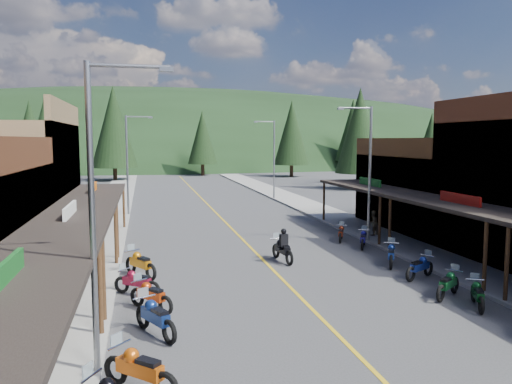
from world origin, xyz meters
TOP-DOWN VIEW (x-y plane):
  - ground at (0.00, 0.00)m, footprint 220.00×220.00m
  - centerline at (0.00, 20.00)m, footprint 0.15×90.00m
  - sidewalk_west at (-8.70, 20.00)m, footprint 3.40×94.00m
  - sidewalk_east at (8.70, 20.00)m, footprint 3.40×94.00m
  - shop_east_3 at (13.75, 11.30)m, footprint 10.90×10.20m
  - streetlight_0 at (-6.95, -6.00)m, footprint 2.16×0.18m
  - streetlight_1 at (-6.95, 22.00)m, footprint 2.16×0.18m
  - streetlight_2 at (6.95, 8.00)m, footprint 2.16×0.18m
  - streetlight_3 at (6.95, 30.00)m, footprint 2.16×0.18m
  - ridge_hill at (0.00, 135.00)m, footprint 310.00×140.00m
  - pine_1 at (-24.00, 70.00)m, footprint 5.88×5.88m
  - pine_2 at (-10.00, 58.00)m, footprint 6.72×6.72m
  - pine_3 at (4.00, 66.00)m, footprint 5.04×5.04m
  - pine_4 at (18.00, 60.00)m, footprint 5.88×5.88m
  - pine_5 at (34.00, 72.00)m, footprint 6.72×6.72m
  - pine_6 at (46.00, 64.00)m, footprint 5.04×5.04m
  - pine_9 at (24.00, 45.00)m, footprint 4.93×4.93m
  - pine_10 at (-18.00, 50.00)m, footprint 5.38×5.38m
  - pine_11 at (20.00, 38.00)m, footprint 5.82×5.82m
  - bike_west_5 at (-6.02, -7.17)m, footprint 2.19×2.13m
  - bike_west_6 at (-5.57, -3.67)m, footprint 1.77×2.43m
  - bike_west_7 at (-5.67, -1.25)m, footprint 1.92×2.10m
  - bike_west_8 at (-6.18, 0.62)m, footprint 2.09×1.81m
  - bike_west_9 at (-6.05, 3.34)m, footprint 1.89×2.40m
  - bike_east_6 at (5.89, -3.57)m, footprint 1.43×2.03m
  - bike_east_7 at (5.56, -2.27)m, footprint 2.06×1.75m
  - bike_east_8 at (5.91, 0.34)m, footprint 2.12×1.57m
  - bike_east_9 at (5.78, 2.71)m, footprint 1.64×2.23m
  - bike_east_10 at (6.19, 6.74)m, footprint 1.54×2.07m
  - bike_east_11 at (5.69, 8.77)m, footprint 1.40×1.98m
  - rider_on_bike at (0.86, 4.62)m, footprint 1.10×2.38m
  - pedestrian_east_b at (8.06, 9.39)m, footprint 0.87×0.72m

SIDE VIEW (x-z plane):
  - ground at x=0.00m, z-range 0.00..0.00m
  - ridge_hill at x=0.00m, z-range -30.00..30.00m
  - centerline at x=0.00m, z-range 0.00..0.01m
  - sidewalk_west at x=-8.70m, z-range 0.00..0.15m
  - sidewalk_east at x=8.70m, z-range 0.00..0.15m
  - bike_east_11 at x=5.69m, z-range 0.00..1.08m
  - bike_east_6 at x=5.89m, z-range 0.00..1.11m
  - bike_east_10 at x=6.19m, z-range 0.00..1.14m
  - bike_east_8 at x=5.91m, z-range 0.00..1.17m
  - bike_east_7 at x=5.56m, z-range 0.00..1.17m
  - bike_west_8 at x=-6.18m, z-range 0.00..1.20m
  - bike_west_7 at x=-5.67m, z-range 0.00..1.22m
  - bike_east_9 at x=5.78m, z-range 0.00..1.22m
  - bike_west_5 at x=-6.02m, z-range 0.00..1.31m
  - bike_west_6 at x=-5.57m, z-range 0.00..1.33m
  - bike_west_9 at x=-6.05m, z-range 0.00..1.34m
  - rider_on_bike at x=0.86m, z-range -0.17..1.58m
  - pedestrian_east_b at x=8.06m, z-range 0.15..1.71m
  - shop_east_3 at x=13.75m, z-range -0.57..5.63m
  - streetlight_0 at x=-6.95m, z-range 0.46..8.46m
  - streetlight_1 at x=-6.95m, z-range 0.46..8.46m
  - streetlight_2 at x=6.95m, z-range 0.46..8.46m
  - streetlight_3 at x=6.95m, z-range 0.46..8.46m
  - pine_9 at x=24.00m, z-range 0.98..11.78m
  - pine_3 at x=4.00m, z-range 0.98..11.98m
  - pine_6 at x=46.00m, z-range 0.98..11.98m
  - pine_10 at x=-18.00m, z-range 0.98..12.58m
  - pine_11 at x=20.00m, z-range 0.99..13.39m
  - pine_1 at x=-24.00m, z-range 0.99..13.49m
  - pine_4 at x=18.00m, z-range 0.99..13.49m
  - pine_2 at x=-10.00m, z-range 0.99..14.99m
  - pine_5 at x=34.00m, z-range 0.99..14.99m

